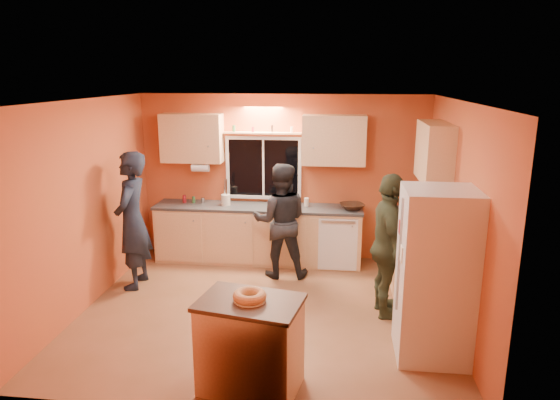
# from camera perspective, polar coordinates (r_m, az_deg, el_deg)

# --- Properties ---
(ground) EXTENTS (4.50, 4.50, 0.00)m
(ground) POSITION_cam_1_polar(r_m,az_deg,el_deg) (6.45, -1.78, -12.44)
(ground) COLOR brown
(ground) RESTS_ON ground
(room_shell) EXTENTS (4.54, 4.04, 2.61)m
(room_shell) POSITION_cam_1_polar(r_m,az_deg,el_deg) (6.29, -0.26, 2.51)
(room_shell) COLOR #BA4F2F
(room_shell) RESTS_ON ground
(back_counter) EXTENTS (4.23, 0.62, 0.90)m
(back_counter) POSITION_cam_1_polar(r_m,az_deg,el_deg) (7.84, 0.12, -3.94)
(back_counter) COLOR tan
(back_counter) RESTS_ON ground
(right_counter) EXTENTS (0.62, 1.84, 0.90)m
(right_counter) POSITION_cam_1_polar(r_m,az_deg,el_deg) (6.75, 15.60, -7.55)
(right_counter) COLOR tan
(right_counter) RESTS_ON ground
(refrigerator) EXTENTS (0.72, 0.70, 1.80)m
(refrigerator) POSITION_cam_1_polar(r_m,az_deg,el_deg) (5.39, 17.33, -8.18)
(refrigerator) COLOR silver
(refrigerator) RESTS_ON ground
(island) EXTENTS (1.03, 0.79, 0.90)m
(island) POSITION_cam_1_polar(r_m,az_deg,el_deg) (4.83, -3.40, -16.12)
(island) COLOR tan
(island) RESTS_ON ground
(bundt_pastry) EXTENTS (0.31, 0.31, 0.09)m
(bundt_pastry) POSITION_cam_1_polar(r_m,az_deg,el_deg) (4.60, -3.49, -10.88)
(bundt_pastry) COLOR tan
(bundt_pastry) RESTS_ON island
(person_left) EXTENTS (0.50, 0.72, 1.90)m
(person_left) POSITION_cam_1_polar(r_m,az_deg,el_deg) (7.10, -16.53, -2.27)
(person_left) COLOR black
(person_left) RESTS_ON ground
(person_center) EXTENTS (0.87, 0.71, 1.68)m
(person_center) POSITION_cam_1_polar(r_m,az_deg,el_deg) (7.20, 0.06, -2.38)
(person_center) COLOR black
(person_center) RESTS_ON ground
(person_right) EXTENTS (0.55, 1.08, 1.77)m
(person_right) POSITION_cam_1_polar(r_m,az_deg,el_deg) (6.14, 12.29, -5.20)
(person_right) COLOR #333A25
(person_right) RESTS_ON ground
(mixing_bowl) EXTENTS (0.45, 0.45, 0.09)m
(mixing_bowl) POSITION_cam_1_polar(r_m,az_deg,el_deg) (7.63, 8.23, -0.74)
(mixing_bowl) COLOR #331711
(mixing_bowl) RESTS_ON back_counter
(utensil_crock) EXTENTS (0.14, 0.14, 0.17)m
(utensil_crock) POSITION_cam_1_polar(r_m,az_deg,el_deg) (7.83, -6.22, 0.02)
(utensil_crock) COLOR beige
(utensil_crock) RESTS_ON back_counter
(potted_plant) EXTENTS (0.31, 0.28, 0.32)m
(potted_plant) POSITION_cam_1_polar(r_m,az_deg,el_deg) (6.50, 15.81, -2.73)
(potted_plant) COLOR gray
(potted_plant) RESTS_ON right_counter
(red_box) EXTENTS (0.18, 0.15, 0.07)m
(red_box) POSITION_cam_1_polar(r_m,az_deg,el_deg) (7.03, 15.81, -2.51)
(red_box) COLOR maroon
(red_box) RESTS_ON right_counter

